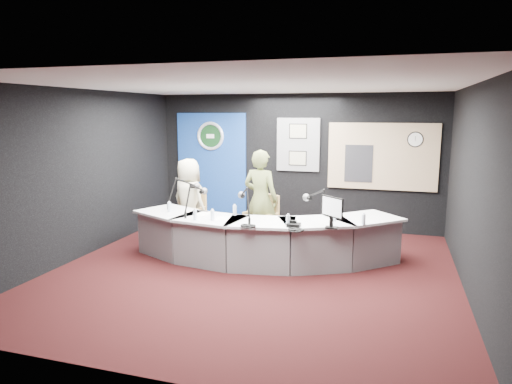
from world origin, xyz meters
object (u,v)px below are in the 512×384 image
(armchair_right, at_px, (261,220))
(person_man, at_px, (189,200))
(broadcast_desk, at_px, (260,239))
(person_woman, at_px, (261,199))
(armchair_left, at_px, (189,216))

(armchair_right, relative_size, person_man, 0.66)
(broadcast_desk, height_order, person_woman, person_woman)
(armchair_left, height_order, person_woman, person_woman)
(armchair_right, xyz_separation_m, person_woman, (0.00, 0.00, 0.37))
(broadcast_desk, relative_size, armchair_left, 4.68)
(person_woman, bearing_deg, armchair_right, -0.00)
(armchair_left, xyz_separation_m, armchair_right, (1.43, -0.07, 0.03))
(armchair_left, bearing_deg, person_man, -167.45)
(armchair_right, bearing_deg, broadcast_desk, -44.08)
(broadcast_desk, relative_size, person_woman, 2.54)
(armchair_left, height_order, person_man, person_man)
(armchair_right, xyz_separation_m, person_man, (-1.43, 0.07, 0.27))
(armchair_right, bearing_deg, person_woman, 0.00)
(broadcast_desk, bearing_deg, armchair_right, 106.18)
(armchair_left, distance_m, person_man, 0.30)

